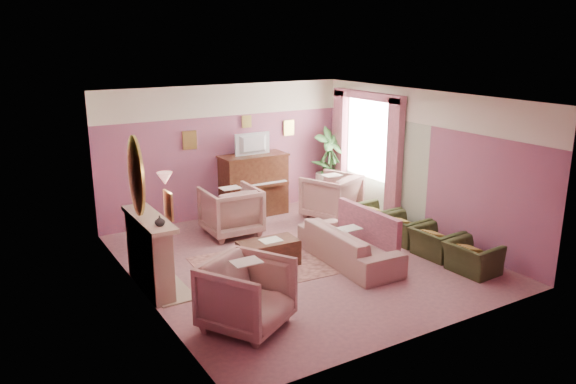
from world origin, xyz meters
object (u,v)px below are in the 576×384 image
side_table (327,188)px  sofa (349,238)px  olive_chair_a (473,253)px  olive_chair_d (376,214)px  piano (254,186)px  floral_armchair_right (331,194)px  floral_armchair_front (247,291)px  olive_chair_c (404,225)px  television (254,142)px  floral_armchair_left (231,208)px  coffee_table (268,253)px  olive_chair_b (436,238)px

side_table → sofa: bearing=-118.8°
sofa → olive_chair_a: sofa is taller
olive_chair_d → side_table: 2.13m
piano → floral_armchair_right: size_ratio=1.33×
floral_armchair_right → sofa: bearing=-118.1°
floral_armchair_front → olive_chair_c: size_ratio=1.33×
television → side_table: 2.27m
piano → floral_armchair_left: piano is taller
olive_chair_c → side_table: side_table is taller
coffee_table → side_table: bearing=41.0°
sofa → olive_chair_b: size_ratio=2.69×
olive_chair_a → olive_chair_c: bearing=90.0°
sofa → olive_chair_b: sofa is taller
coffee_table → sofa: bearing=-23.5°
floral_armchair_left → floral_armchair_right: (2.27, -0.17, 0.00)m
coffee_table → floral_armchair_left: (0.15, 1.78, 0.30)m
floral_armchair_left → olive_chair_d: size_ratio=1.33×
television → floral_armchair_front: television is taller
olive_chair_a → olive_chair_c: 1.64m
floral_armchair_right → olive_chair_c: 1.96m
television → sofa: size_ratio=0.38×
olive_chair_d → floral_armchair_right: bearing=105.6°
olive_chair_b → olive_chair_c: same height
olive_chair_a → side_table: size_ratio=1.13×
olive_chair_a → floral_armchair_left: bearing=124.6°
coffee_table → olive_chair_d: olive_chair_d is taller
piano → side_table: 1.91m
sofa → olive_chair_b: bearing=-21.8°
television → floral_armchair_front: 4.99m
piano → television: 0.95m
television → olive_chair_b: size_ratio=1.01×
sofa → olive_chair_b: 1.58m
piano → floral_armchair_left: size_ratio=1.33×
television → olive_chair_c: 3.57m
television → piano: bearing=90.0°
olive_chair_c → television: bearing=119.0°
piano → side_table: (1.89, -0.04, -0.30)m
coffee_table → sofa: sofa is taller
television → floral_armchair_right: 1.96m
olive_chair_a → television: bearing=109.5°
floral_armchair_left → olive_chair_a: floral_armchair_left is taller
floral_armchair_left → olive_chair_b: size_ratio=1.33×
sofa → olive_chair_d: (1.46, 1.05, -0.09)m
olive_chair_b → floral_armchair_left: bearing=131.5°
piano → floral_armchair_right: bearing=-38.5°
floral_armchair_left → side_table: 2.98m
floral_armchair_front → olive_chair_d: size_ratio=1.33×
olive_chair_a → olive_chair_b: same height
floral_armchair_right → olive_chair_a: bearing=-85.1°
floral_armchair_left → floral_armchair_front: (-1.40, -3.44, 0.00)m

